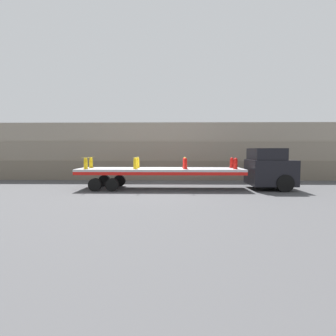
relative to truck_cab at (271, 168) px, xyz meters
name	(u,v)px	position (x,y,z in m)	size (l,w,h in m)	color
ground_plane	(161,189)	(-7.28, 0.00, -1.37)	(120.00, 120.00, 0.00)	#474749
rock_cliff	(164,151)	(-7.28, 6.62, 1.11)	(60.00, 3.30, 4.96)	#706656
truck_cab	(271,168)	(0.00, 0.00, 0.00)	(2.75, 2.73, 2.70)	black
flatbed_trailer	(152,172)	(-7.83, 0.00, -0.22)	(10.85, 2.57, 1.37)	#B2B2B7
fire_hydrant_yellow_near_0	(86,163)	(-12.11, -0.54, 0.35)	(0.30, 0.51, 0.72)	gold
fire_hydrant_yellow_far_0	(91,163)	(-12.11, 0.54, 0.35)	(0.30, 0.51, 0.72)	gold
fire_hydrant_yellow_near_1	(135,164)	(-8.89, -0.54, 0.35)	(0.30, 0.51, 0.72)	gold
fire_hydrant_yellow_far_1	(138,163)	(-8.89, 0.54, 0.35)	(0.30, 0.51, 0.72)	gold
fire_hydrant_red_near_2	(185,164)	(-5.67, -0.54, 0.35)	(0.30, 0.51, 0.72)	red
fire_hydrant_red_far_2	(184,163)	(-5.67, 0.54, 0.35)	(0.30, 0.51, 0.72)	red
fire_hydrant_red_near_3	(236,164)	(-2.46, -0.54, 0.35)	(0.30, 0.51, 0.72)	red
fire_hydrant_red_far_3	(232,163)	(-2.46, 0.54, 0.35)	(0.30, 0.51, 0.72)	red
cargo_strap_rear	(88,157)	(-12.11, 0.00, 0.73)	(0.05, 2.67, 0.01)	yellow
cargo_strap_middle	(136,157)	(-8.89, 0.00, 0.73)	(0.05, 2.67, 0.01)	yellow
cargo_strap_front	(185,157)	(-5.67, 0.00, 0.73)	(0.05, 2.67, 0.01)	yellow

